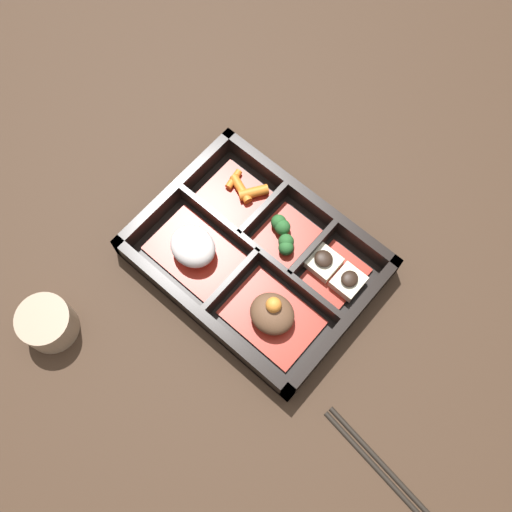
# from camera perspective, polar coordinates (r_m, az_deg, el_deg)

# --- Properties ---
(ground_plane) EXTENTS (3.00, 3.00, 0.00)m
(ground_plane) POSITION_cam_1_polar(r_m,az_deg,el_deg) (0.86, -0.00, -0.60)
(ground_plane) COLOR #382619
(bento_base) EXTENTS (0.32, 0.24, 0.01)m
(bento_base) POSITION_cam_1_polar(r_m,az_deg,el_deg) (0.85, -0.00, -0.48)
(bento_base) COLOR black
(bento_base) RESTS_ON ground_plane
(bento_rim) EXTENTS (0.32, 0.24, 0.04)m
(bento_rim) POSITION_cam_1_polar(r_m,az_deg,el_deg) (0.84, 0.16, 0.04)
(bento_rim) COLOR black
(bento_rim) RESTS_ON ground_plane
(bowl_stew) EXTENTS (0.12, 0.09, 0.05)m
(bowl_stew) POSITION_cam_1_polar(r_m,az_deg,el_deg) (0.81, 1.55, -5.59)
(bowl_stew) COLOR maroon
(bowl_stew) RESTS_ON bento_base
(bowl_rice) EXTENTS (0.12, 0.09, 0.05)m
(bowl_rice) POSITION_cam_1_polar(r_m,az_deg,el_deg) (0.84, -5.99, 0.73)
(bowl_rice) COLOR maroon
(bowl_rice) RESTS_ON bento_base
(bowl_tofu) EXTENTS (0.09, 0.08, 0.03)m
(bowl_tofu) POSITION_cam_1_polar(r_m,az_deg,el_deg) (0.84, 7.54, -1.52)
(bowl_tofu) COLOR maroon
(bowl_tofu) RESTS_ON bento_base
(bowl_greens) EXTENTS (0.07, 0.08, 0.03)m
(bowl_greens) POSITION_cam_1_polar(r_m,az_deg,el_deg) (0.85, 2.72, 2.01)
(bowl_greens) COLOR maroon
(bowl_greens) RESTS_ON bento_base
(bowl_carrots) EXTENTS (0.09, 0.08, 0.02)m
(bowl_carrots) POSITION_cam_1_polar(r_m,az_deg,el_deg) (0.88, -1.68, 6.04)
(bowl_carrots) COLOR maroon
(bowl_carrots) RESTS_ON bento_base
(tea_cup) EXTENTS (0.07, 0.07, 0.05)m
(tea_cup) POSITION_cam_1_polar(r_m,az_deg,el_deg) (0.85, -19.26, -6.05)
(tea_cup) COLOR gray
(tea_cup) RESTS_ON ground_plane
(chopsticks) EXTENTS (0.21, 0.04, 0.01)m
(chopsticks) POSITION_cam_1_polar(r_m,az_deg,el_deg) (0.82, 12.28, -19.54)
(chopsticks) COLOR black
(chopsticks) RESTS_ON ground_plane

